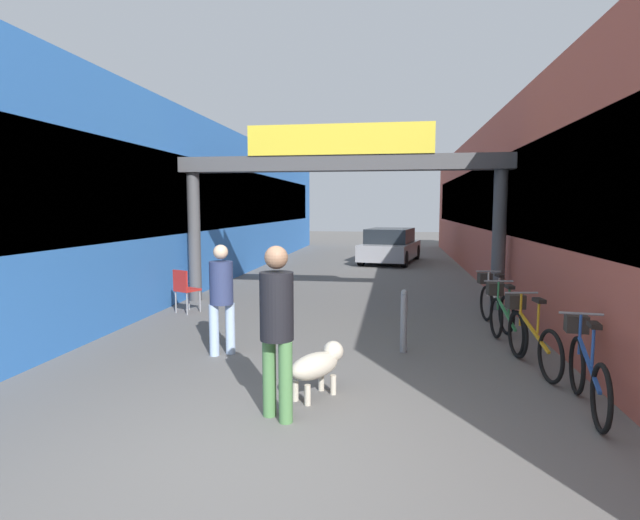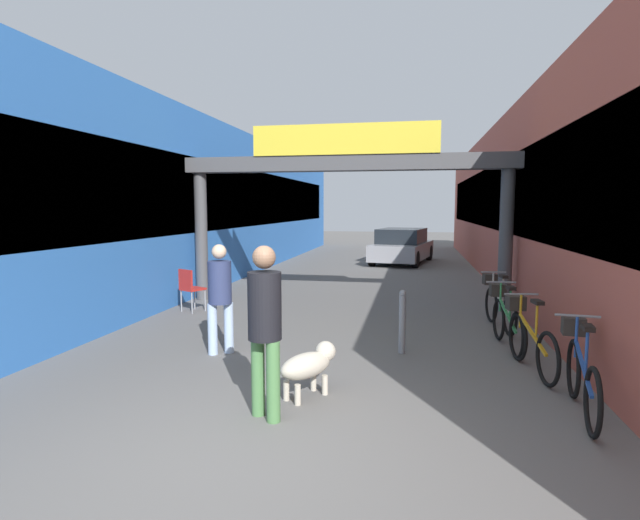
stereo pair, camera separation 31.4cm
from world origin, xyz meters
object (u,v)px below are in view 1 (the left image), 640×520
Objects in this scene: pedestrian_with_dog at (277,321)px; bicycle_green_third at (504,317)px; bicycle_orange_second at (530,335)px; bicycle_silver_farthest at (494,302)px; pedestrian_companion at (221,293)px; parked_car_silver at (390,246)px; bollard_post_metal at (404,320)px; cafe_chair_red_nearer at (184,287)px; dog_on_leash at (318,364)px; bicycle_blue_nearest at (586,368)px.

pedestrian_with_dog is 4.36m from bicycle_green_third.
bicycle_silver_farthest is (-0.02, 2.38, 0.00)m from bicycle_orange_second.
parked_car_silver is at bearing 79.67° from pedestrian_companion.
pedestrian_companion is 4.32m from bicycle_orange_second.
bollard_post_metal is 1.06× the size of cafe_chair_red_nearer.
parked_car_silver is at bearing 87.23° from dog_on_leash.
bicycle_green_third is (2.87, 3.24, -0.59)m from pedestrian_with_dog.
bicycle_orange_second is at bearing 28.72° from dog_on_leash.
bicycle_orange_second is at bearing -15.22° from bollard_post_metal.
bicycle_orange_second is at bearing -84.39° from bicycle_green_third.
pedestrian_companion reaches higher than bollard_post_metal.
pedestrian_with_dog is at bearing -93.88° from parked_car_silver.
parked_car_silver reaches higher than bicycle_blue_nearest.
bicycle_blue_nearest is at bearing -43.28° from bollard_post_metal.
cafe_chair_red_nearer is (-3.37, 4.03, 0.17)m from dog_on_leash.
bollard_post_metal is at bearing 63.15° from pedestrian_with_dog.
pedestrian_with_dog is at bearing -123.24° from bicycle_silver_farthest.
pedestrian_companion reaches higher than parked_car_silver.
bicycle_silver_farthest is at bearing 49.47° from bollard_post_metal.
dog_on_leash is (0.32, 0.67, -0.65)m from pedestrian_with_dog.
bicycle_orange_second is 0.99× the size of bicycle_green_third.
bicycle_orange_second is 1.89× the size of cafe_chair_red_nearer.
pedestrian_companion reaches higher than bicycle_blue_nearest.
bicycle_blue_nearest is 14.12m from parked_car_silver.
pedestrian_companion reaches higher than cafe_chair_red_nearer.
bollard_post_metal reaches higher than cafe_chair_red_nearer.
pedestrian_companion is 1.71× the size of bollard_post_metal.
bicycle_orange_second is 0.39× the size of parked_car_silver.
pedestrian_with_dog is 1.06× the size of bicycle_orange_second.
bicycle_orange_second is 2.38m from bicycle_silver_farthest.
cafe_chair_red_nearer is at bearing 178.23° from bicycle_silver_farthest.
dog_on_leash is at bearing -92.77° from parked_car_silver.
parked_car_silver is (-2.21, 13.95, 0.21)m from bicycle_blue_nearest.
bollard_post_metal is (-1.90, 1.79, 0.04)m from bicycle_blue_nearest.
bicycle_orange_second is 1.11m from bicycle_green_third.
bicycle_blue_nearest and bicycle_silver_farthest have the same top height.
pedestrian_with_dog reaches higher than bicycle_green_third.
bicycle_silver_farthest is 10.41m from parked_car_silver.
parked_car_silver is at bearing 98.91° from bicycle_orange_second.
bicycle_silver_farthest is (2.96, 4.52, -0.59)m from pedestrian_with_dog.
bicycle_green_third is at bearing -80.78° from parked_car_silver.
parked_car_silver is (2.31, 12.68, -0.28)m from pedestrian_companion.
bicycle_blue_nearest is at bearing -15.63° from pedestrian_companion.
dog_on_leash is 2.15m from bollard_post_metal.
bicycle_orange_second reaches higher than cafe_chair_red_nearer.
dog_on_leash is at bearing -117.39° from bollard_post_metal.
bicycle_green_third is (-0.34, 2.44, 0.00)m from bicycle_blue_nearest.
bicycle_orange_second reaches higher than dog_on_leash.
bollard_post_metal is 4.84m from cafe_chair_red_nearer.
pedestrian_with_dog reaches higher than cafe_chair_red_nearer.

